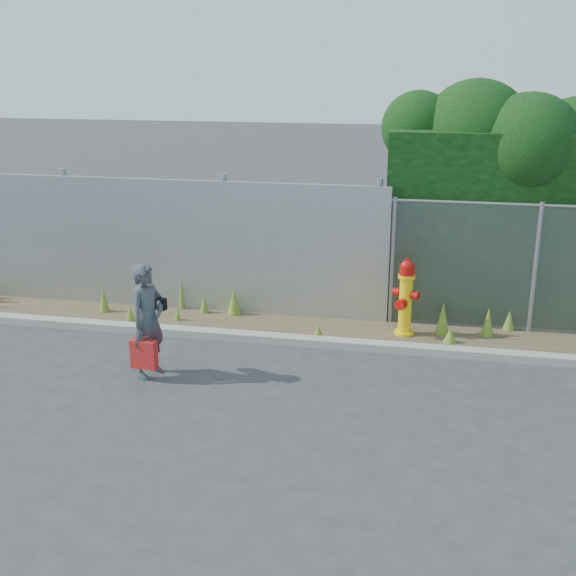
# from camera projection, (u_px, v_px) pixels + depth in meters

# --- Properties ---
(ground) EXTENTS (80.00, 80.00, 0.00)m
(ground) POSITION_uv_depth(u_px,v_px,m) (289.00, 399.00, 9.02)
(ground) COLOR #343436
(ground) RESTS_ON ground
(curb) EXTENTS (16.00, 0.22, 0.12)m
(curb) POSITION_uv_depth(u_px,v_px,m) (313.00, 342.00, 10.68)
(curb) COLOR gray
(curb) RESTS_ON ground
(weed_strip) EXTENTS (16.00, 1.30, 0.55)m
(weed_strip) POSITION_uv_depth(u_px,v_px,m) (347.00, 323.00, 11.23)
(weed_strip) COLOR brown
(weed_strip) RESTS_ON ground
(corrugated_fence) EXTENTS (8.50, 0.21, 2.30)m
(corrugated_fence) POSITION_uv_depth(u_px,v_px,m) (135.00, 243.00, 12.11)
(corrugated_fence) COLOR #A3A4AA
(corrugated_fence) RESTS_ON ground
(fire_hydrant) EXTENTS (0.41, 0.37, 1.23)m
(fire_hydrant) POSITION_uv_depth(u_px,v_px,m) (406.00, 298.00, 10.91)
(fire_hydrant) COLOR yellow
(fire_hydrant) RESTS_ON ground
(woman) EXTENTS (0.54, 0.66, 1.55)m
(woman) POSITION_uv_depth(u_px,v_px,m) (148.00, 321.00, 9.49)
(woman) COLOR #10676A
(woman) RESTS_ON ground
(red_tote_bag) EXTENTS (0.35, 0.13, 0.46)m
(red_tote_bag) POSITION_uv_depth(u_px,v_px,m) (144.00, 354.00, 9.44)
(red_tote_bag) COLOR #B90A2D
(black_shoulder_bag) EXTENTS (0.22, 0.09, 0.16)m
(black_shoulder_bag) POSITION_uv_depth(u_px,v_px,m) (159.00, 303.00, 9.63)
(black_shoulder_bag) COLOR black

